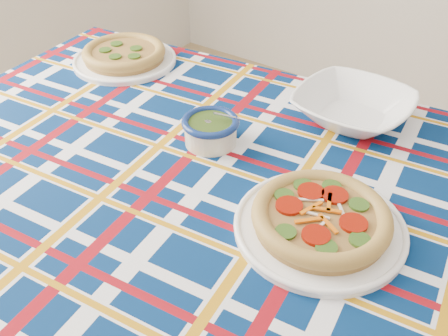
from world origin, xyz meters
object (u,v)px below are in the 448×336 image
Objects in this scene: dining_table at (243,221)px; serving_bowl at (353,107)px; pesto_bowl at (210,128)px; main_focaccia_plate at (321,217)px.

dining_table is 6.44× the size of serving_bowl.
pesto_bowl reaches higher than serving_bowl.
main_focaccia_plate is 0.39m from serving_bowl.
dining_table is 0.39m from serving_bowl.
main_focaccia_plate is (0.17, -0.01, 0.11)m from dining_table.
dining_table is 0.20m from main_focaccia_plate.
pesto_bowl is at bearing -128.23° from serving_bowl.
dining_table is 0.22m from pesto_bowl.
main_focaccia_plate is at bearing -74.17° from serving_bowl.
dining_table is at bearing -98.95° from serving_bowl.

